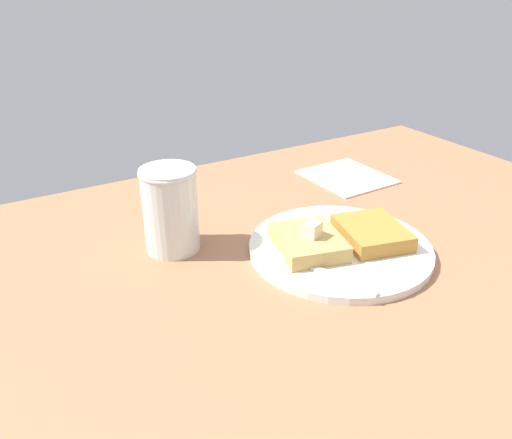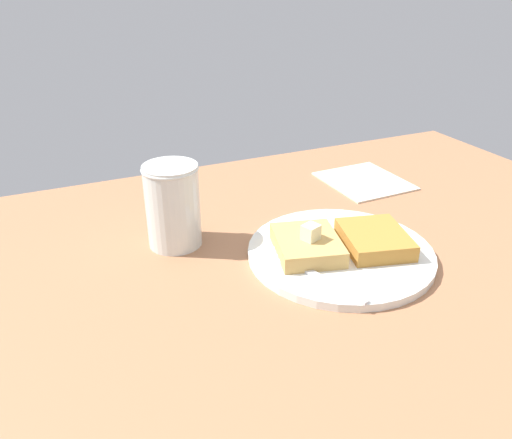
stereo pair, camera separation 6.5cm
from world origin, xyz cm
name	(u,v)px [view 1 (the left image)]	position (x,y,z in cm)	size (l,w,h in cm)	color
table_surface	(401,286)	(0.00, 0.00, 1.46)	(94.74, 94.74, 2.93)	#9D6947
plate	(340,248)	(-2.92, 8.58, 3.51)	(24.05, 24.05, 1.06)	silver
toast_slice_left	(308,242)	(-7.28, 9.71, 5.06)	(7.90, 9.52, 2.15)	tan
toast_slice_middle	(372,233)	(1.44, 7.45, 5.06)	(7.90, 9.52, 2.15)	#B27A31
butter_pat_primary	(312,229)	(-7.17, 9.18, 7.14)	(1.99, 1.79, 1.99)	#EDE9B7
fork	(311,267)	(-9.61, 5.91, 4.17)	(6.45, 15.63, 0.36)	silver
syrup_jar	(171,214)	(-21.49, 20.73, 7.97)	(7.39, 7.39, 11.31)	#572708
napkin	(347,177)	(14.77, 28.36, 3.08)	(12.91, 14.18, 0.30)	beige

